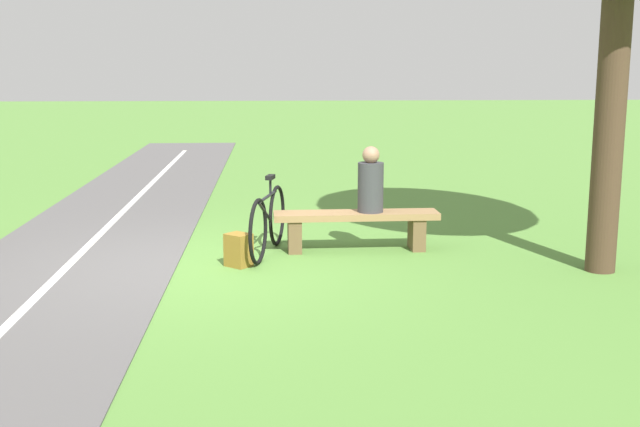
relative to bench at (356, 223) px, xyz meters
The scene contains 5 objects.
ground_plane 1.97m from the bench, 21.20° to the left, with size 80.00×80.00×0.00m, color #548438.
bench is the anchor object (origin of this frame).
person_seated 0.52m from the bench, behind, with size 0.32×0.32×0.80m.
bicycle 1.08m from the bench, ahead, with size 0.43×1.69×0.94m.
backpack 1.56m from the bench, 26.38° to the left, with size 0.34×0.34×0.37m.
Camera 1 is at (-0.83, 8.70, 2.25)m, focal length 44.52 mm.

